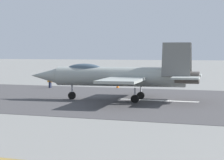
{
  "coord_description": "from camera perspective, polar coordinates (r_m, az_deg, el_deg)",
  "views": [
    {
      "loc": [
        -10.91,
        41.86,
        4.77
      ],
      "look_at": [
        2.89,
        4.3,
        2.2
      ],
      "focal_mm": 71.46,
      "sensor_mm": 36.0,
      "label": 1
    }
  ],
  "objects": [
    {
      "name": "ground_plane",
      "position": [
        43.52,
        5.55,
        -2.63
      ],
      "size": [
        400.0,
        400.0,
        0.0
      ],
      "primitive_type": "plane",
      "color": "gray"
    },
    {
      "name": "runway_strip",
      "position": [
        43.51,
        5.57,
        -2.62
      ],
      "size": [
        240.0,
        26.0,
        0.02
      ],
      "color": "#413F41",
      "rests_on": "ground"
    },
    {
      "name": "fighter_jet",
      "position": [
        43.09,
        0.99,
        0.53
      ],
      "size": [
        17.33,
        14.04,
        5.6
      ],
      "color": "#939A96",
      "rests_on": "ground"
    },
    {
      "name": "crew_person",
      "position": [
        58.59,
        -7.93,
        -0.24
      ],
      "size": [
        0.66,
        0.42,
        1.61
      ],
      "color": "#1E2338",
      "rests_on": "ground"
    },
    {
      "name": "marker_cone_mid",
      "position": [
        58.29,
        0.73,
        -0.75
      ],
      "size": [
        0.44,
        0.44,
        0.55
      ],
      "primitive_type": "cone",
      "color": "orange",
      "rests_on": "ground"
    }
  ]
}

